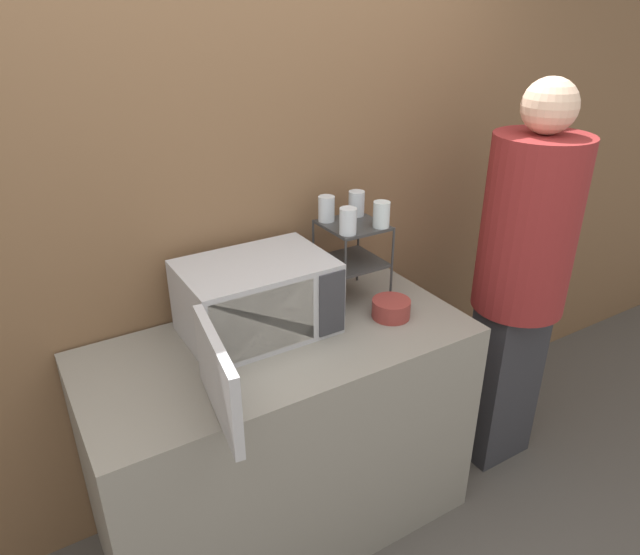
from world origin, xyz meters
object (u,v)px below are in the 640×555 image
glass_back_right (356,203)px  glass_front_right (381,214)px  microwave (255,301)px  dish_rack (352,245)px  glass_front_left (348,221)px  bowl (391,309)px  person (522,269)px  glass_back_left (326,209)px

glass_back_right → glass_front_right: same height
microwave → dish_rack: dish_rack is taller
dish_rack → glass_back_right: size_ratio=3.23×
dish_rack → glass_back_right: glass_back_right is taller
glass_front_left → glass_back_right: (0.15, 0.16, 0.00)m
dish_rack → glass_back_right: 0.18m
glass_back_right → bowl: 0.47m
microwave → glass_back_right: glass_back_right is taller
microwave → glass_back_right: size_ratio=7.74×
glass_back_right → person: 0.79m
glass_back_left → person: 0.91m
glass_front_left → glass_back_right: same height
dish_rack → glass_back_right: (0.07, 0.08, 0.15)m
dish_rack → glass_back_left: (-0.07, 0.09, 0.15)m
glass_back_right → microwave: bearing=-165.2°
dish_rack → glass_front_right: size_ratio=3.23×
dish_rack → glass_front_right: 0.19m
person → glass_back_left: bearing=152.3°
glass_back_right → dish_rack: bearing=-131.5°
glass_front_right → microwave: bearing=178.0°
glass_front_right → person: person is taller
microwave → person: size_ratio=0.44×
glass_back_left → microwave: bearing=-159.3°
person → bowl: bearing=172.2°
microwave → person: bearing=-11.9°
glass_front_right → glass_back_left: bearing=131.0°
dish_rack → glass_front_left: 0.18m
microwave → glass_front_right: 0.61m
glass_back_right → glass_back_left: bearing=176.7°
microwave → bowl: microwave is taller
glass_back_right → bowl: bearing=-95.4°
microwave → glass_back_right: (0.55, 0.15, 0.24)m
glass_back_right → glass_front_right: size_ratio=1.00×
dish_rack → bowl: bearing=-79.8°
microwave → glass_back_left: 0.50m
glass_back_right → glass_front_left: bearing=-133.2°
microwave → dish_rack: bearing=7.9°
glass_back_right → bowl: glass_back_right is taller
glass_front_left → glass_front_right: (0.16, -0.01, 0.00)m
dish_rack → glass_back_left: size_ratio=3.23×
person → glass_back_right: bearing=147.7°
microwave → person: (1.17, -0.25, -0.06)m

